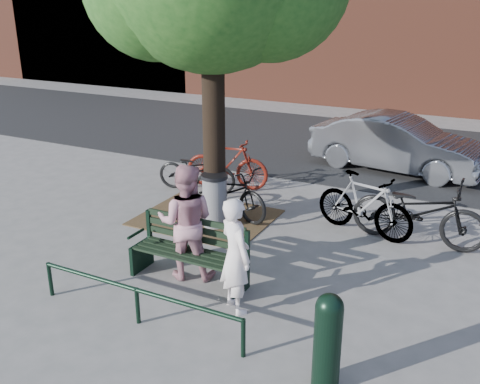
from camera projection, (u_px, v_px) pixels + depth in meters
The scene contains 15 objects.
ground at pixel (189, 281), 7.85m from camera, with size 90.00×90.00×0.00m, color gray.
dirt_pit at pixel (206, 217), 10.11m from camera, with size 2.40×2.00×0.02m, color brown.
road at pixel (351, 147), 14.96m from camera, with size 40.00×7.00×0.01m, color black.
park_bench at pixel (191, 250), 7.75m from camera, with size 1.74×0.54×0.97m.
guard_railing at pixel (137, 295), 6.71m from camera, with size 3.06×0.06×0.51m.
person_left at pixel (235, 255), 6.89m from camera, with size 0.57×0.38×1.58m, color white.
person_right at pixel (186, 222), 7.72m from camera, with size 0.85×0.66×1.74m, color #BD828D.
bollard at pixel (328, 338), 5.55m from camera, with size 0.30×0.30×1.11m.
litter_bin at pixel (215, 200), 9.60m from camera, with size 0.48×0.48×0.98m.
bicycle_a at pixel (197, 170), 11.42m from camera, with size 0.61×1.74×0.91m, color black.
bicycle_b at pixel (227, 164), 11.55m from camera, with size 0.52×1.84×1.11m, color #5C150D.
bicycle_c at pixel (228, 190), 10.08m from camera, with size 0.67×1.92×1.01m, color black.
bicycle_d at pixel (364, 204), 9.26m from camera, with size 0.52×1.84×1.10m, color gray.
bicycle_e at pixel (419, 211), 8.90m from camera, with size 0.77×2.20×1.15m, color black.
parked_car at pixel (397, 144), 12.69m from camera, with size 1.41×4.04×1.33m, color slate.
Camera 1 is at (3.83, -5.83, 3.91)m, focal length 40.00 mm.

